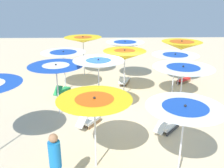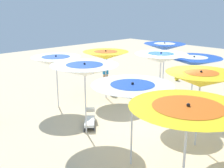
{
  "view_description": "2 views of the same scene",
  "coord_description": "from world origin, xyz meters",
  "px_view_note": "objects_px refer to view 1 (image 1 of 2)",
  "views": [
    {
      "loc": [
        0.38,
        9.91,
        4.8
      ],
      "look_at": [
        0.15,
        -0.07,
        1.17
      ],
      "focal_mm": 39.4,
      "sensor_mm": 36.0,
      "label": 1
    },
    {
      "loc": [
        -7.94,
        -5.52,
        4.21
      ],
      "look_at": [
        -1.13,
        1.54,
        1.48
      ],
      "focal_mm": 45.84,
      "sensor_mm": 36.0,
      "label": 2
    }
  ],
  "objects_px": {
    "beach_umbrella_9": "(56,69)",
    "beach_umbrella_2": "(175,59)",
    "beach_umbrella_0": "(184,114)",
    "beach_umbrella_7": "(125,45)",
    "beach_umbrella_5": "(98,64)",
    "beach_umbrella_10": "(63,55)",
    "lounger_3": "(63,91)",
    "beach_umbrella_3": "(182,45)",
    "beachgoer_1": "(56,163)",
    "beach_umbrella_1": "(183,72)",
    "lounger_4": "(124,81)",
    "beach_umbrella_4": "(95,105)",
    "lounger_2": "(90,121)",
    "beach_umbrella_6": "(125,55)",
    "beach_umbrella_11": "(83,40)",
    "lounger_0": "(168,126)",
    "lounger_1": "(185,79)"
  },
  "relations": [
    {
      "from": "beach_umbrella_4",
      "to": "beach_umbrella_9",
      "type": "xyz_separation_m",
      "value": [
        1.69,
        -3.46,
        -0.03
      ]
    },
    {
      "from": "beach_umbrella_7",
      "to": "lounger_0",
      "type": "height_order",
      "value": "beach_umbrella_7"
    },
    {
      "from": "beach_umbrella_1",
      "to": "lounger_1",
      "type": "relative_size",
      "value": 2.04
    },
    {
      "from": "beach_umbrella_0",
      "to": "beach_umbrella_7",
      "type": "relative_size",
      "value": 0.94
    },
    {
      "from": "beach_umbrella_5",
      "to": "beach_umbrella_9",
      "type": "relative_size",
      "value": 1.13
    },
    {
      "from": "beach_umbrella_6",
      "to": "lounger_1",
      "type": "height_order",
      "value": "beach_umbrella_6"
    },
    {
      "from": "beach_umbrella_3",
      "to": "lounger_4",
      "type": "distance_m",
      "value": 3.65
    },
    {
      "from": "lounger_0",
      "to": "beach_umbrella_11",
      "type": "bearing_deg",
      "value": 70.28
    },
    {
      "from": "beach_umbrella_11",
      "to": "lounger_0",
      "type": "distance_m",
      "value": 7.97
    },
    {
      "from": "beach_umbrella_11",
      "to": "lounger_0",
      "type": "relative_size",
      "value": 2.02
    },
    {
      "from": "beach_umbrella_2",
      "to": "beach_umbrella_9",
      "type": "distance_m",
      "value": 5.29
    },
    {
      "from": "beach_umbrella_2",
      "to": "beach_umbrella_6",
      "type": "height_order",
      "value": "beach_umbrella_6"
    },
    {
      "from": "beach_umbrella_1",
      "to": "lounger_4",
      "type": "xyz_separation_m",
      "value": [
        1.74,
        -4.75,
        -1.98
      ]
    },
    {
      "from": "beach_umbrella_1",
      "to": "beach_umbrella_6",
      "type": "relative_size",
      "value": 1.02
    },
    {
      "from": "beach_umbrella_7",
      "to": "beach_umbrella_2",
      "type": "bearing_deg",
      "value": 124.05
    },
    {
      "from": "beach_umbrella_0",
      "to": "lounger_4",
      "type": "xyz_separation_m",
      "value": [
        0.96,
        -7.6,
        -1.75
      ]
    },
    {
      "from": "beach_umbrella_9",
      "to": "lounger_3",
      "type": "distance_m",
      "value": 2.78
    },
    {
      "from": "beach_umbrella_11",
      "to": "beach_umbrella_3",
      "type": "bearing_deg",
      "value": 161.21
    },
    {
      "from": "beach_umbrella_10",
      "to": "lounger_1",
      "type": "bearing_deg",
      "value": -171.14
    },
    {
      "from": "beach_umbrella_3",
      "to": "beachgoer_1",
      "type": "height_order",
      "value": "beach_umbrella_3"
    },
    {
      "from": "beach_umbrella_10",
      "to": "beach_umbrella_7",
      "type": "bearing_deg",
      "value": -155.45
    },
    {
      "from": "beach_umbrella_5",
      "to": "beach_umbrella_10",
      "type": "distance_m",
      "value": 3.73
    },
    {
      "from": "beach_umbrella_2",
      "to": "beach_umbrella_11",
      "type": "relative_size",
      "value": 0.93
    },
    {
      "from": "lounger_0",
      "to": "beach_umbrella_5",
      "type": "bearing_deg",
      "value": 108.13
    },
    {
      "from": "lounger_4",
      "to": "beach_umbrella_9",
      "type": "bearing_deg",
      "value": 157.26
    },
    {
      "from": "beach_umbrella_0",
      "to": "beach_umbrella_3",
      "type": "height_order",
      "value": "beach_umbrella_3"
    },
    {
      "from": "beach_umbrella_0",
      "to": "lounger_3",
      "type": "height_order",
      "value": "beach_umbrella_0"
    },
    {
      "from": "beach_umbrella_7",
      "to": "lounger_3",
      "type": "relative_size",
      "value": 1.74
    },
    {
      "from": "lounger_2",
      "to": "lounger_0",
      "type": "bearing_deg",
      "value": -65.86
    },
    {
      "from": "beach_umbrella_11",
      "to": "lounger_0",
      "type": "height_order",
      "value": "beach_umbrella_11"
    },
    {
      "from": "beach_umbrella_5",
      "to": "beachgoer_1",
      "type": "distance_m",
      "value": 4.43
    },
    {
      "from": "beach_umbrella_0",
      "to": "beach_umbrella_6",
      "type": "bearing_deg",
      "value": -79.4
    },
    {
      "from": "beach_umbrella_1",
      "to": "beach_umbrella_9",
      "type": "height_order",
      "value": "beach_umbrella_1"
    },
    {
      "from": "beach_umbrella_4",
      "to": "lounger_0",
      "type": "height_order",
      "value": "beach_umbrella_4"
    },
    {
      "from": "beach_umbrella_4",
      "to": "beach_umbrella_9",
      "type": "bearing_deg",
      "value": -63.95
    },
    {
      "from": "beach_umbrella_7",
      "to": "lounger_2",
      "type": "distance_m",
      "value": 5.93
    },
    {
      "from": "lounger_0",
      "to": "beach_umbrella_9",
      "type": "bearing_deg",
      "value": 112.34
    },
    {
      "from": "beach_umbrella_0",
      "to": "beach_umbrella_5",
      "type": "bearing_deg",
      "value": -57.54
    },
    {
      "from": "beach_umbrella_7",
      "to": "lounger_3",
      "type": "bearing_deg",
      "value": 33.39
    },
    {
      "from": "beach_umbrella_10",
      "to": "beachgoer_1",
      "type": "relative_size",
      "value": 1.31
    },
    {
      "from": "beach_umbrella_7",
      "to": "beach_umbrella_10",
      "type": "distance_m",
      "value": 3.58
    },
    {
      "from": "beach_umbrella_3",
      "to": "lounger_3",
      "type": "bearing_deg",
      "value": 11.59
    },
    {
      "from": "beach_umbrella_9",
      "to": "lounger_1",
      "type": "bearing_deg",
      "value": -149.52
    },
    {
      "from": "beach_umbrella_10",
      "to": "lounger_2",
      "type": "xyz_separation_m",
      "value": [
        -1.52,
        3.87,
        -1.71
      ]
    },
    {
      "from": "beach_umbrella_1",
      "to": "beach_umbrella_5",
      "type": "bearing_deg",
      "value": -13.45
    },
    {
      "from": "beach_umbrella_1",
      "to": "lounger_2",
      "type": "relative_size",
      "value": 2.02
    },
    {
      "from": "beach_umbrella_9",
      "to": "beach_umbrella_2",
      "type": "bearing_deg",
      "value": -166.16
    },
    {
      "from": "lounger_2",
      "to": "beach_umbrella_6",
      "type": "bearing_deg",
      "value": 5.98
    },
    {
      "from": "beach_umbrella_2",
      "to": "beach_umbrella_7",
      "type": "bearing_deg",
      "value": -55.95
    },
    {
      "from": "beach_umbrella_3",
      "to": "beach_umbrella_5",
      "type": "distance_m",
      "value": 5.76
    }
  ]
}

